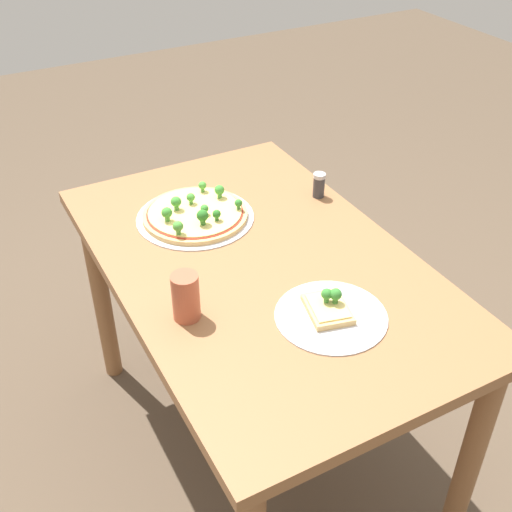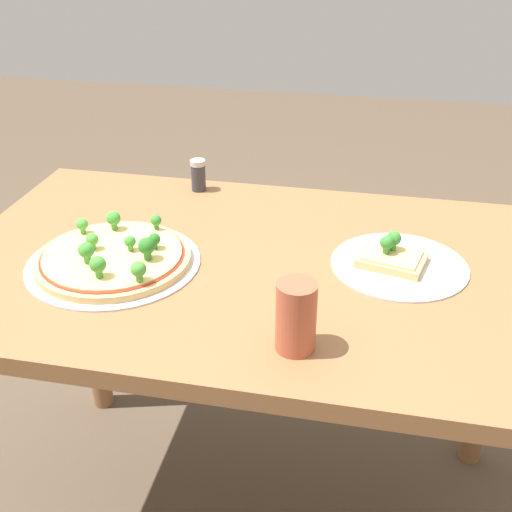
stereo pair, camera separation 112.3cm
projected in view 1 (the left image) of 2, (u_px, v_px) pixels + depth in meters
ground_plane at (259, 443)px, 2.13m from camera, size 8.00×8.00×0.00m
dining_table at (260, 292)px, 1.75m from camera, size 1.22×0.76×0.76m
pizza_tray_whole at (195, 214)px, 1.85m from camera, size 0.34×0.34×0.07m
pizza_tray_slice at (330, 311)px, 1.51m from camera, size 0.27×0.27×0.06m
drinking_cup at (186, 297)px, 1.47m from camera, size 0.06×0.06×0.12m
condiment_shaker at (319, 185)px, 1.94m from camera, size 0.04×0.04×0.08m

